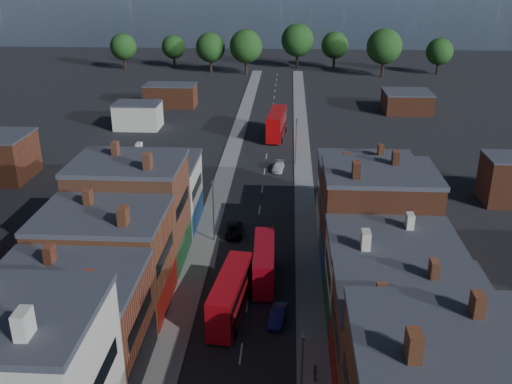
# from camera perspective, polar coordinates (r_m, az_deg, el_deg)

# --- Properties ---
(pavement_west) EXTENTS (3.00, 200.00, 0.12)m
(pavement_west) POSITION_cam_1_polar(r_m,az_deg,el_deg) (90.63, -3.42, 0.88)
(pavement_west) COLOR gray
(pavement_west) RESTS_ON ground
(pavement_east) EXTENTS (3.00, 200.00, 0.12)m
(pavement_east) POSITION_cam_1_polar(r_m,az_deg,el_deg) (90.08, 4.82, 0.71)
(pavement_east) COLOR gray
(pavement_east) RESTS_ON ground
(terrace_west) EXTENTS (12.00, 80.00, 12.31)m
(terrace_west) POSITION_cam_1_polar(r_m,az_deg,el_deg) (46.64, -20.48, -14.38)
(terrace_west) COLOR brown
(terrace_west) RESTS_ON ground
(terrace_east) EXTENTS (12.00, 80.00, 12.31)m
(terrace_east) POSITION_cam_1_polar(r_m,az_deg,el_deg) (44.29, 16.57, -15.98)
(terrace_east) COLOR brown
(terrace_east) RESTS_ON ground
(lamp_post_1) EXTENTS (0.25, 0.70, 8.12)m
(lamp_post_1) POSITION_cam_1_polar(r_m,az_deg,el_deg) (44.04, 4.59, -17.64)
(lamp_post_1) COLOR slate
(lamp_post_1) RESTS_ON ground
(lamp_post_2) EXTENTS (0.25, 0.70, 8.12)m
(lamp_post_2) POSITION_cam_1_polar(r_m,az_deg,el_deg) (70.36, -4.30, -1.50)
(lamp_post_2) COLOR slate
(lamp_post_2) RESTS_ON ground
(lamp_post_3) EXTENTS (0.25, 0.70, 8.12)m
(lamp_post_3) POSITION_cam_1_polar(r_m,az_deg,el_deg) (98.00, 4.03, 5.39)
(lamp_post_3) COLOR slate
(lamp_post_3) RESTS_ON ground
(bus_0) EXTENTS (3.62, 10.66, 4.51)m
(bus_0) POSITION_cam_1_polar(r_m,az_deg,el_deg) (56.84, -2.58, -10.22)
(bus_0) COLOR red
(bus_0) RESTS_ON ground
(bus_1) EXTENTS (2.66, 9.75, 4.18)m
(bus_1) POSITION_cam_1_polar(r_m,az_deg,el_deg) (62.78, 0.81, -7.02)
(bus_1) COLOR #B80A19
(bus_1) RESTS_ON ground
(bus_2) EXTENTS (3.90, 12.47, 5.30)m
(bus_2) POSITION_cam_1_polar(r_m,az_deg,el_deg) (114.01, 2.08, 6.87)
(bus_2) COLOR #AC0709
(bus_2) RESTS_ON ground
(car_1) EXTENTS (1.96, 4.25, 1.35)m
(car_1) POSITION_cam_1_polar(r_m,az_deg,el_deg) (56.98, 2.17, -12.24)
(car_1) COLOR #121550
(car_1) RESTS_ON ground
(car_2) EXTENTS (2.39, 4.78, 1.30)m
(car_2) POSITION_cam_1_polar(r_m,az_deg,el_deg) (73.53, -2.23, -3.85)
(car_2) COLOR black
(car_2) RESTS_ON ground
(car_3) EXTENTS (2.26, 4.57, 1.28)m
(car_3) POSITION_cam_1_polar(r_m,az_deg,el_deg) (96.07, 2.24, 2.53)
(car_3) COLOR white
(car_3) RESTS_ON ground
(ped_3) EXTENTS (0.50, 0.94, 1.54)m
(ped_3) POSITION_cam_1_polar(r_m,az_deg,el_deg) (50.19, 5.93, -17.53)
(ped_3) COLOR #615A53
(ped_3) RESTS_ON pavement_east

